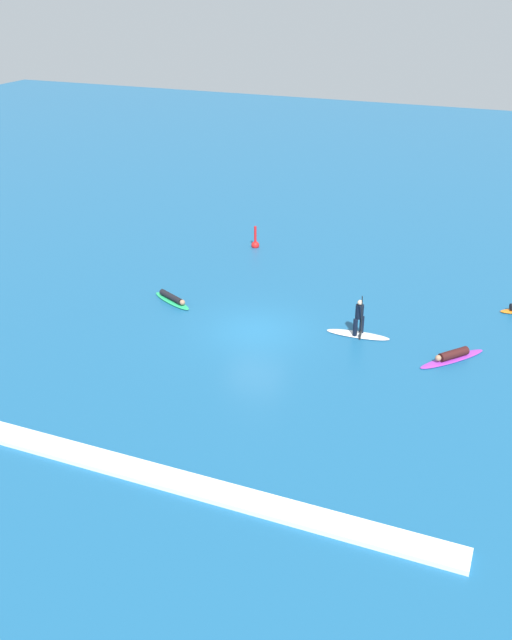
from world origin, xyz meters
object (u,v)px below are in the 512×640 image
Objects in this scene: surfer_on_green_board at (172,299)px; marker_buoy at (255,243)px; surfer_on_purple_board at (452,356)px; surfer_on_white_board at (359,326)px.

marker_buoy reaches higher than surfer_on_green_board.
surfer_on_green_board is 8.35m from marker_buoy.
marker_buoy is at bearing 110.87° from surfer_on_green_board.
surfer_on_white_board reaches higher than surfer_on_purple_board.
surfer_on_white_board is 11.66m from marker_buoy.
marker_buoy reaches higher than surfer_on_purple_board.
surfer_on_purple_board is at bearing 23.99° from surfer_on_green_board.
surfer_on_white_board is 2.05× the size of marker_buoy.
surfer_on_green_board is at bearing -95.95° from marker_buoy.
surfer_on_purple_board is at bearing -12.15° from surfer_on_white_board.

